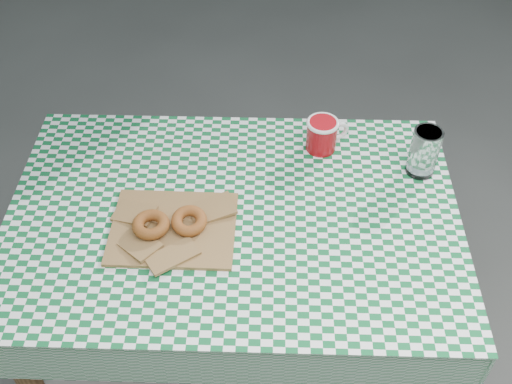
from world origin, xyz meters
The scene contains 8 objects.
ground centered at (0.00, 0.00, 0.00)m, with size 60.00×60.00×0.00m, color #4C4C47.
table centered at (-0.07, -0.05, 0.38)m, with size 1.15×0.76×0.75m, color brown.
tablecloth centered at (-0.07, -0.05, 0.75)m, with size 1.17×0.78×0.01m, color #0D582A.
paper_bag centered at (-0.22, -0.08, 0.76)m, with size 0.31×0.25×0.02m, color olive.
bagel_front centered at (-0.28, -0.09, 0.79)m, with size 0.09×0.09×0.03m, color brown.
bagel_back centered at (-0.18, -0.08, 0.79)m, with size 0.09×0.09×0.03m, color brown.
coffee_mug centered at (0.20, 0.18, 0.80)m, with size 0.17×0.17×0.10m, color #A00A11, non-canonical shape.
drinking_glass centered at (0.45, 0.07, 0.83)m, with size 0.08×0.08×0.14m, color white.
Camera 1 is at (-0.12, -1.12, 1.95)m, focal length 43.72 mm.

